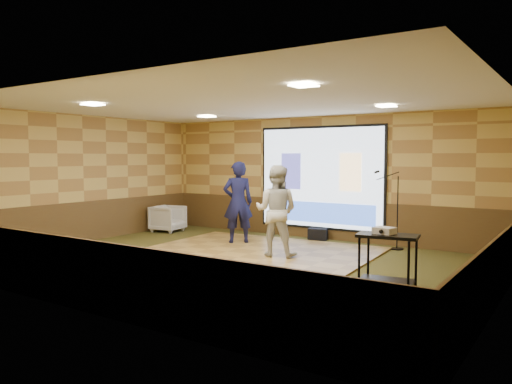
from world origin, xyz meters
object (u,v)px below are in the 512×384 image
Objects in this scene: player_right at (276,211)px; banquet_chair at (168,219)px; mic_stand at (395,227)px; duffel_bag at (318,234)px; projector_screen at (320,179)px; projector at (384,230)px; av_table at (388,254)px; dance_floor at (258,251)px; player_left at (238,202)px.

banquet_chair is (-4.24, 1.35, -0.59)m from player_right.
player_right is 1.05× the size of mic_stand.
player_right is at bearing -83.60° from duffel_bag.
projector is (3.02, -3.99, -0.53)m from projector_screen.
player_right is 4.05× the size of duffel_bag.
av_table is at bearing -10.60° from projector.
dance_floor is 3.83m from banquet_chair.
player_left reaches higher than player_right.
mic_stand reaches higher than dance_floor.
duffel_bag is at bearing -97.29° from player_right.
player_left reaches higher than dance_floor.
mic_stand reaches higher than banquet_chair.
player_right is at bearing -22.99° from dance_floor.
dance_floor is 1.12m from player_right.
av_table is 4.91m from duffel_bag.
player_left is 2.82m from banquet_chair.
av_table is at bearing -83.09° from mic_stand.
mic_stand is at bearing 159.97° from player_left.
banquet_chair is at bearing 168.13° from projector.
player_left is 1.03× the size of player_right.
projector is at bearing -51.94° from duffel_bag.
banquet_chair is at bearing 158.16° from av_table.
dance_floor is at bearing -148.90° from mic_stand.
projector_screen is 1.35m from duffel_bag.
projector_screen is 7.43× the size of duffel_bag.
player_left is at bearing 148.45° from dance_floor.
player_left is (-0.95, 0.58, 0.95)m from dance_floor.
banquet_chair is at bearing 163.22° from dance_floor.
projector_screen is at bearing -81.67° from banquet_chair.
mic_stand is at bearing 40.94° from dance_floor.
player_right is at bearing -83.07° from projector_screen.
banquet_chair is at bearing -31.37° from player_right.
dance_floor is at bearing 162.91° from projector.
player_right reaches higher than mic_stand.
player_right is 3.15m from av_table.
banquet_chair is (-3.65, 1.10, 0.34)m from dance_floor.
projector_screen is 4.26m from banquet_chair.
dance_floor is 3.82m from projector.
player_left reaches higher than banquet_chair.
player_left is at bearing -125.60° from projector_screen.
projector_screen reaches higher than player_left.
duffel_bag is (1.28, 1.53, -0.83)m from player_left.
player_right reaches higher than banquet_chair.
player_left is at bearing 151.99° from av_table.
player_right reaches higher than av_table.
av_table is (2.77, -1.46, -0.32)m from player_right.
player_left is at bearing -109.50° from banquet_chair.
projector reaches higher than av_table.
av_table is at bearing 138.54° from player_right.
mic_stand is (3.21, 1.38, -0.48)m from player_left.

